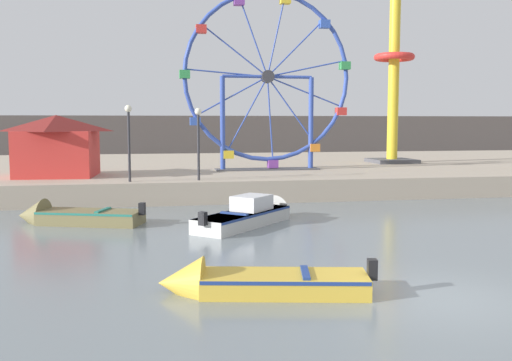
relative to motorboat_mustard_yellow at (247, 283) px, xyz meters
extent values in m
plane|color=slate|center=(3.91, -1.21, -0.24)|extent=(240.00, 240.00, 0.00)
cube|color=tan|center=(3.91, 25.72, 0.28)|extent=(110.00, 24.26, 1.04)
cube|color=#564C47|center=(3.91, 51.51, 1.96)|extent=(140.00, 3.00, 4.40)
cube|color=gold|center=(0.81, -0.17, -0.02)|extent=(3.76, 1.96, 0.44)
cube|color=navy|center=(0.81, -0.17, 0.16)|extent=(3.73, 1.97, 0.08)
cone|color=gold|center=(-1.40, 0.30, -0.02)|extent=(1.21, 1.37, 1.19)
cube|color=black|center=(2.66, -0.56, 0.31)|extent=(0.25, 0.28, 0.44)
cube|color=navy|center=(1.25, -0.26, 0.23)|extent=(0.38, 1.07, 0.06)
cube|color=silver|center=(1.26, 8.06, 0.01)|extent=(4.06, 4.27, 0.51)
cube|color=navy|center=(1.26, 8.06, 0.23)|extent=(4.04, 4.25, 0.08)
cone|color=silver|center=(3.22, 10.21, 0.01)|extent=(1.77, 1.77, 1.24)
cube|color=black|center=(-0.35, 6.30, 0.38)|extent=(0.31, 0.31, 0.44)
cube|color=silver|center=(1.65, 8.49, 0.54)|extent=(1.70, 1.72, 0.55)
cube|color=navy|center=(0.88, 7.64, 0.30)|extent=(0.93, 0.87, 0.06)
cube|color=olive|center=(-4.13, 9.52, 0.01)|extent=(3.95, 2.53, 0.50)
cube|color=#237566|center=(-4.13, 9.52, 0.22)|extent=(3.92, 2.53, 0.08)
cone|color=olive|center=(-6.33, 10.29, 0.01)|extent=(1.39, 1.58, 1.31)
cube|color=black|center=(-2.29, 8.87, 0.37)|extent=(0.27, 0.29, 0.44)
cube|color=#237566|center=(-3.69, 9.36, 0.29)|extent=(0.54, 1.16, 0.06)
torus|color=#334CA8|center=(4.57, 19.70, 5.98)|extent=(9.41, 0.24, 9.41)
cylinder|color=#38383D|center=(4.57, 19.70, 5.98)|extent=(0.70, 0.50, 0.70)
cylinder|color=#334CA8|center=(2.74, 19.70, 7.36)|extent=(3.71, 0.08, 2.82)
cube|color=red|center=(0.91, 19.70, 8.46)|extent=(0.56, 0.48, 0.44)
cylinder|color=#334CA8|center=(2.29, 19.70, 6.15)|extent=(4.58, 0.08, 0.42)
cube|color=#33934C|center=(0.00, 19.70, 6.05)|extent=(0.56, 0.48, 0.44)
cylinder|color=#334CA8|center=(2.56, 19.70, 4.89)|extent=(4.07, 0.08, 2.26)
cube|color=#3356B7|center=(0.54, 19.70, 3.52)|extent=(0.56, 0.48, 0.44)
cylinder|color=#334CA8|center=(3.47, 19.70, 3.97)|extent=(2.28, 0.08, 4.06)
cube|color=yellow|center=(2.36, 19.70, 1.68)|extent=(0.56, 0.48, 0.44)
cylinder|color=#334CA8|center=(4.73, 19.70, 3.70)|extent=(0.39, 0.08, 4.58)
cube|color=purple|center=(4.89, 19.70, 1.13)|extent=(0.56, 0.48, 0.44)
cylinder|color=#334CA8|center=(5.94, 19.70, 4.14)|extent=(2.80, 0.08, 3.73)
cube|color=orange|center=(7.31, 19.70, 2.02)|extent=(0.56, 0.48, 0.44)
cylinder|color=#334CA8|center=(6.72, 19.70, 5.17)|extent=(4.32, 0.08, 1.69)
cube|color=red|center=(8.87, 19.70, 4.09)|extent=(0.56, 0.48, 0.44)
cylinder|color=#334CA8|center=(6.82, 19.70, 6.46)|extent=(4.50, 0.08, 1.04)
cube|color=#33934C|center=(9.06, 19.70, 6.66)|extent=(0.56, 0.48, 0.44)
cylinder|color=#334CA8|center=(6.20, 19.70, 7.60)|extent=(3.31, 0.08, 3.29)
cube|color=#3356B7|center=(7.83, 19.70, 8.94)|extent=(0.56, 0.48, 0.44)
cylinder|color=#334CA8|center=(5.07, 19.70, 8.22)|extent=(1.07, 0.08, 4.50)
cube|color=yellow|center=(5.56, 19.70, 10.18)|extent=(0.56, 0.48, 0.44)
cylinder|color=#334CA8|center=(3.78, 19.70, 8.13)|extent=(1.66, 0.08, 4.33)
cube|color=purple|center=(2.99, 19.70, 10.01)|extent=(0.56, 0.48, 0.44)
cylinder|color=#334CA8|center=(2.05, 19.70, 3.39)|extent=(0.28, 0.28, 5.19)
cylinder|color=#334CA8|center=(7.10, 19.70, 3.39)|extent=(0.28, 0.28, 5.19)
cylinder|color=#334CA8|center=(4.57, 19.70, 5.98)|extent=(5.05, 0.18, 0.18)
cube|color=#4C4C51|center=(4.57, 19.70, 0.84)|extent=(5.85, 1.20, 0.08)
cylinder|color=gold|center=(13.93, 23.96, 6.78)|extent=(0.70, 0.70, 11.98)
torus|color=red|center=(13.93, 23.96, 7.70)|extent=(2.64, 2.64, 0.44)
cube|color=#4C4C51|center=(13.93, 23.96, 0.92)|extent=(2.80, 2.80, 0.24)
cube|color=red|center=(-6.43, 17.80, 1.92)|extent=(3.84, 3.60, 2.25)
pyramid|color=maroon|center=(-6.43, 17.80, 3.42)|extent=(4.22, 3.96, 0.80)
cylinder|color=#2D2D33|center=(-2.86, 14.46, 2.37)|extent=(0.12, 0.12, 3.14)
sphere|color=#F2EACC|center=(-2.86, 14.46, 4.07)|extent=(0.32, 0.32, 0.32)
cylinder|color=#2D2D33|center=(0.26, 14.53, 2.31)|extent=(0.12, 0.12, 3.02)
sphere|color=#F2EACC|center=(0.26, 14.53, 3.96)|extent=(0.32, 0.32, 0.32)
camera|label=1|loc=(-2.07, -12.08, 3.47)|focal=40.57mm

